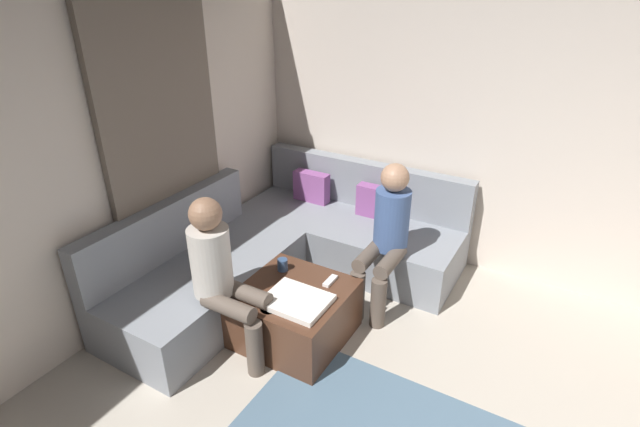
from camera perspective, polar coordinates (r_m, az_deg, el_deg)
wall_back at (r=4.30m, az=29.07°, el=7.87°), size 6.00×0.12×2.70m
curtain_panel at (r=3.99m, az=-17.82°, el=7.23°), size 0.06×1.10×2.50m
sectional_couch at (r=4.33m, az=-3.52°, el=-4.11°), size 2.10×2.55×0.87m
ottoman at (r=3.69m, az=-3.01°, el=-11.65°), size 0.76×0.76×0.42m
folded_blanket at (r=3.43m, az=-2.78°, el=-10.24°), size 0.44×0.36×0.04m
coffee_mug at (r=3.76m, az=-4.44°, el=-6.03°), size 0.08×0.08×0.10m
game_remote at (r=3.63m, az=1.22°, el=-7.94°), size 0.05×0.15×0.02m
person_on_couch_back at (r=3.83m, az=7.83°, el=-2.25°), size 0.30×0.60×1.20m
person_on_couch_side at (r=3.37m, az=-11.36°, el=-7.01°), size 0.60×0.30×1.20m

